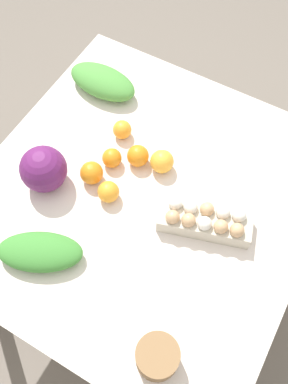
% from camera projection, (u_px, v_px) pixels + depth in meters
% --- Properties ---
extents(ground_plane, '(8.00, 8.00, 0.00)m').
position_uv_depth(ground_plane, '(144.00, 267.00, 2.05)').
color(ground_plane, '#70665B').
extents(dining_table, '(1.13, 1.08, 0.74)m').
position_uv_depth(dining_table, '(144.00, 208.00, 1.49)').
color(dining_table, silver).
rests_on(dining_table, ground_plane).
extents(cabbage_purple, '(0.15, 0.15, 0.15)m').
position_uv_depth(cabbage_purple, '(43.00, 169.00, 1.37)').
color(cabbage_purple, '#601E5B').
rests_on(cabbage_purple, dining_table).
extents(egg_carton, '(0.19, 0.31, 0.09)m').
position_uv_depth(egg_carton, '(205.00, 220.00, 1.32)').
color(egg_carton, beige).
rests_on(egg_carton, dining_table).
extents(paper_bag, '(0.12, 0.12, 0.09)m').
position_uv_depth(paper_bag, '(157.00, 357.00, 1.12)').
color(paper_bag, olive).
rests_on(paper_bag, dining_table).
extents(greens_bunch_scallion, '(0.15, 0.27, 0.08)m').
position_uv_depth(greens_bunch_scallion, '(103.00, 82.00, 1.59)').
color(greens_bunch_scallion, '#4C933D').
rests_on(greens_bunch_scallion, dining_table).
extents(greens_bunch_kale, '(0.23, 0.29, 0.07)m').
position_uv_depth(greens_bunch_kale, '(40.00, 252.00, 1.28)').
color(greens_bunch_kale, '#3D8433').
rests_on(greens_bunch_kale, dining_table).
extents(orange_0, '(0.07, 0.07, 0.07)m').
position_uv_depth(orange_0, '(112.00, 158.00, 1.44)').
color(orange_0, orange).
rests_on(orange_0, dining_table).
extents(orange_1, '(0.07, 0.07, 0.07)m').
position_uv_depth(orange_1, '(122.00, 130.00, 1.49)').
color(orange_1, orange).
rests_on(orange_1, dining_table).
extents(orange_2, '(0.08, 0.08, 0.08)m').
position_uv_depth(orange_2, '(92.00, 173.00, 1.40)').
color(orange_2, orange).
rests_on(orange_2, dining_table).
extents(orange_3, '(0.07, 0.07, 0.07)m').
position_uv_depth(orange_3, '(138.00, 156.00, 1.44)').
color(orange_3, orange).
rests_on(orange_3, dining_table).
extents(orange_4, '(0.07, 0.07, 0.07)m').
position_uv_depth(orange_4, '(108.00, 192.00, 1.37)').
color(orange_4, orange).
rests_on(orange_4, dining_table).
extents(orange_5, '(0.08, 0.08, 0.08)m').
position_uv_depth(orange_5, '(162.00, 161.00, 1.42)').
color(orange_5, '#F9A833').
rests_on(orange_5, dining_table).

